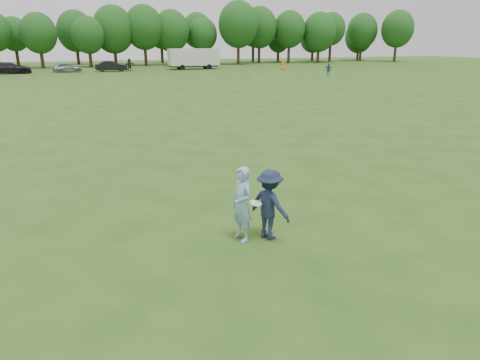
{
  "coord_description": "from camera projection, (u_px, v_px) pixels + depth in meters",
  "views": [
    {
      "loc": [
        -4.47,
        -8.45,
        4.29
      ],
      "look_at": [
        -1.01,
        0.74,
        1.1
      ],
      "focal_mm": 32.0,
      "sensor_mm": 36.0,
      "label": 1
    }
  ],
  "objects": [
    {
      "name": "ground",
      "position": [
        290.0,
        227.0,
        10.34
      ],
      "size": [
        200.0,
        200.0,
        0.0
      ],
      "primitive_type": "plane",
      "color": "#244A15",
      "rests_on": "ground"
    },
    {
      "name": "thrower",
      "position": [
        242.0,
        204.0,
        9.47
      ],
      "size": [
        0.54,
        0.7,
        1.71
      ],
      "primitive_type": "imported",
      "rotation": [
        0.0,
        0.0,
        -1.34
      ],
      "color": "#83A7CB",
      "rests_on": "ground"
    },
    {
      "name": "defender",
      "position": [
        270.0,
        205.0,
        9.57
      ],
      "size": [
        1.0,
        1.21,
        1.62
      ],
      "primitive_type": "imported",
      "rotation": [
        0.0,
        0.0,
        2.03
      ],
      "color": "#1B243C",
      "rests_on": "ground"
    },
    {
      "name": "player_far_b",
      "position": [
        328.0,
        70.0,
        55.2
      ],
      "size": [
        0.98,
        0.91,
        1.62
      ],
      "primitive_type": "imported",
      "rotation": [
        0.0,
        0.0,
        -0.69
      ],
      "color": "navy",
      "rests_on": "ground"
    },
    {
      "name": "player_far_c",
      "position": [
        283.0,
        65.0,
        67.72
      ],
      "size": [
        0.91,
        0.83,
        1.57
      ],
      "primitive_type": "imported",
      "rotation": [
        0.0,
        0.0,
        2.57
      ],
      "color": "orange",
      "rests_on": "ground"
    },
    {
      "name": "player_far_d",
      "position": [
        130.0,
        65.0,
        64.5
      ],
      "size": [
        1.77,
        1.39,
        1.88
      ],
      "primitive_type": "imported",
      "rotation": [
        0.0,
        0.0,
        0.55
      ],
      "color": "black",
      "rests_on": "ground"
    },
    {
      "name": "car_d",
      "position": [
        10.0,
        68.0,
        58.99
      ],
      "size": [
        5.51,
        2.52,
        1.56
      ],
      "primitive_type": "imported",
      "rotation": [
        0.0,
        0.0,
        1.63
      ],
      "color": "black",
      "rests_on": "ground"
    },
    {
      "name": "car_e",
      "position": [
        67.0,
        67.0,
        61.9
      ],
      "size": [
        4.2,
        2.1,
        1.37
      ],
      "primitive_type": "imported",
      "rotation": [
        0.0,
        0.0,
        1.69
      ],
      "color": "slate",
      "rests_on": "ground"
    },
    {
      "name": "car_f",
      "position": [
        111.0,
        66.0,
        63.61
      ],
      "size": [
        4.67,
        1.66,
        1.53
      ],
      "primitive_type": "imported",
      "rotation": [
        0.0,
        0.0,
        1.56
      ],
      "color": "black",
      "rests_on": "ground"
    },
    {
      "name": "field_cone",
      "position": [
        256.0,
        77.0,
        51.8
      ],
      "size": [
        0.28,
        0.28,
        0.3
      ],
      "primitive_type": "cone",
      "color": "orange",
      "rests_on": "ground"
    },
    {
      "name": "disc_in_play",
      "position": [
        256.0,
        203.0,
        9.35
      ],
      "size": [
        0.32,
        0.32,
        0.09
      ],
      "color": "white",
      "rests_on": "ground"
    },
    {
      "name": "cargo_trailer",
      "position": [
        194.0,
        58.0,
        68.67
      ],
      "size": [
        9.0,
        2.75,
        3.2
      ],
      "color": "silver",
      "rests_on": "ground"
    },
    {
      "name": "treeline",
      "position": [
        112.0,
        30.0,
        77.78
      ],
      "size": [
        130.35,
        18.39,
        11.74
      ],
      "color": "#332114",
      "rests_on": "ground"
    }
  ]
}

